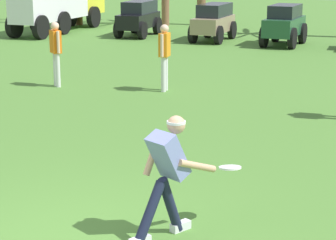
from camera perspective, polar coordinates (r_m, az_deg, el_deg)
frisbee_thrower at (r=7.38m, az=-0.04°, el=-4.38°), size 0.75×0.96×1.40m
frisbee_in_flight at (r=7.84m, az=5.42°, el=-4.14°), size 0.38×0.38×0.06m
teammate_midfield at (r=15.23m, az=-0.31°, el=6.01°), size 0.23×0.50×1.56m
teammate_deep at (r=16.00m, az=-9.75°, el=6.21°), size 0.42×0.38×1.56m
parked_car_slot_a at (r=25.57m, az=-2.56°, el=8.93°), size 1.26×2.45×1.34m
parked_car_slot_b at (r=24.23m, az=4.00°, el=8.60°), size 1.16×2.41×1.34m
parked_car_slot_c at (r=23.31m, az=10.10°, el=8.24°), size 1.26×2.39×1.40m
box_truck at (r=27.14m, az=-9.65°, el=10.14°), size 1.43×5.91×2.20m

